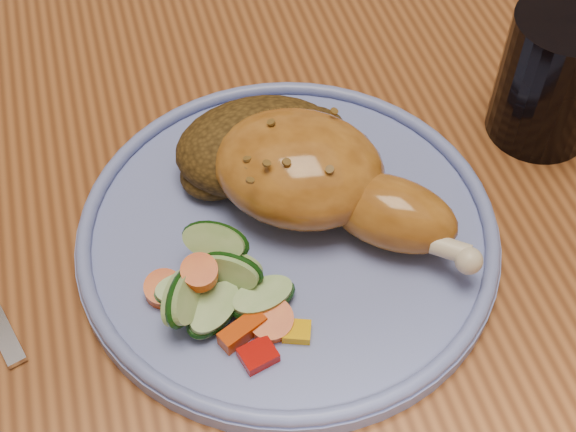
{
  "coord_description": "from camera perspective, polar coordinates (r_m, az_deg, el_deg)",
  "views": [
    {
      "loc": [
        -0.1,
        -0.37,
        1.19
      ],
      "look_at": [
        -0.01,
        -0.06,
        0.78
      ],
      "focal_mm": 50.0,
      "sensor_mm": 36.0,
      "label": 1
    }
  ],
  "objects": [
    {
      "name": "dining_table",
      "position": [
        0.64,
        -0.37,
        -2.05
      ],
      "size": [
        0.9,
        1.4,
        0.75
      ],
      "color": "brown",
      "rests_on": "ground"
    },
    {
      "name": "plate",
      "position": [
        0.54,
        0.0,
        -1.38
      ],
      "size": [
        0.28,
        0.28,
        0.01
      ],
      "primitive_type": "cylinder",
      "color": "#6674BC",
      "rests_on": "dining_table"
    },
    {
      "name": "vegetable_pile",
      "position": [
        0.49,
        -5.0,
        -5.2
      ],
      "size": [
        0.09,
        0.11,
        0.05
      ],
      "color": "#A50A05",
      "rests_on": "plate"
    },
    {
      "name": "plate_rim",
      "position": [
        0.53,
        0.0,
        -0.67
      ],
      "size": [
        0.28,
        0.28,
        0.01
      ],
      "primitive_type": "torus",
      "color": "#6674BC",
      "rests_on": "plate"
    },
    {
      "name": "drinking_glass",
      "position": [
        0.61,
        18.32,
        9.35
      ],
      "size": [
        0.08,
        0.08,
        0.1
      ],
      "primitive_type": "cylinder",
      "color": "black",
      "rests_on": "dining_table"
    },
    {
      "name": "chicken_leg",
      "position": [
        0.52,
        2.35,
        2.66
      ],
      "size": [
        0.17,
        0.17,
        0.06
      ],
      "color": "#AE6A24",
      "rests_on": "plate"
    },
    {
      "name": "rice_pilaf",
      "position": [
        0.56,
        -1.89,
        4.97
      ],
      "size": [
        0.12,
        0.08,
        0.05
      ],
      "color": "#483112",
      "rests_on": "plate"
    }
  ]
}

